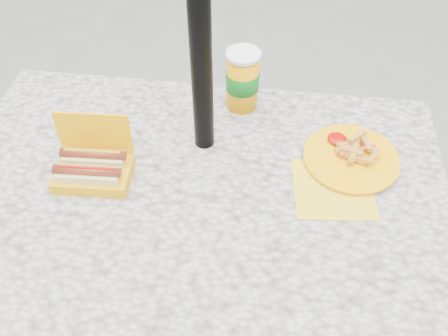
# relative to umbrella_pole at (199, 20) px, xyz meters

# --- Properties ---
(ground) EXTENTS (60.00, 60.00, 0.00)m
(ground) POSITION_rel_umbrella_pole_xyz_m (0.00, -0.16, -1.10)
(ground) COLOR slate
(picnic_table) EXTENTS (1.20, 0.80, 0.75)m
(picnic_table) POSITION_rel_umbrella_pole_xyz_m (0.00, -0.16, -0.46)
(picnic_table) COLOR beige
(picnic_table) RESTS_ON ground
(umbrella_pole) EXTENTS (0.05, 0.05, 2.20)m
(umbrella_pole) POSITION_rel_umbrella_pole_xyz_m (0.00, 0.00, 0.00)
(umbrella_pole) COLOR black
(umbrella_pole) RESTS_ON ground
(hotdog_box) EXTENTS (0.19, 0.14, 0.15)m
(hotdog_box) POSITION_rel_umbrella_pole_xyz_m (-0.24, -0.15, -0.32)
(hotdog_box) COLOR #FFAE00
(hotdog_box) RESTS_ON picnic_table
(fries_plate) EXTENTS (0.27, 0.32, 0.05)m
(fries_plate) POSITION_rel_umbrella_pole_xyz_m (0.37, -0.03, -0.34)
(fries_plate) COLOR yellow
(fries_plate) RESTS_ON picnic_table
(soda_cup) EXTENTS (0.09, 0.09, 0.17)m
(soda_cup) POSITION_rel_umbrella_pole_xyz_m (0.08, 0.16, -0.26)
(soda_cup) COLOR #FFA000
(soda_cup) RESTS_ON picnic_table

